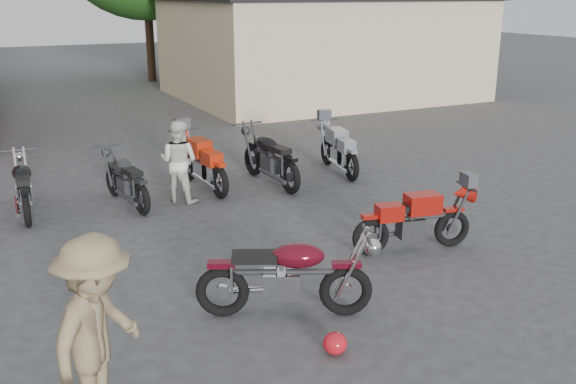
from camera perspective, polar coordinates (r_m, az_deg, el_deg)
name	(u,v)px	position (r m, az deg, el deg)	size (l,w,h in m)	color
ground	(311,311)	(7.98, 2.06, -10.49)	(90.00, 90.00, 0.00)	#37373A
stucco_building	(319,48)	(24.38, 2.80, 12.63)	(10.00, 8.00, 3.50)	#C3B28B
vintage_motorcycle	(288,271)	(7.61, -0.03, -7.01)	(2.03, 0.67, 1.18)	#4F0917
sportbike	(415,217)	(9.72, 11.24, -2.22)	(1.83, 0.60, 1.06)	#AA150E
helmet	(335,343)	(7.08, 4.20, -13.27)	(0.27, 0.27, 0.25)	red
person_light	(179,162)	(11.93, -9.68, 2.68)	(0.74, 0.58, 1.53)	silver
person_tan	(98,335)	(5.87, -16.55, -12.09)	(1.17, 0.68, 1.82)	#887554
row_bike_2	(23,184)	(12.05, -22.49, 0.66)	(1.88, 0.62, 1.09)	black
row_bike_3	(125,176)	(11.99, -14.27, 1.36)	(1.86, 0.61, 1.08)	#242426
row_bike_4	(202,160)	(12.71, -7.65, 2.85)	(2.01, 0.66, 1.17)	red
row_bike_5	(270,154)	(12.92, -1.64, 3.36)	(2.11, 0.70, 1.22)	black
row_bike_6	(338,147)	(13.82, 4.51, 4.02)	(1.93, 0.64, 1.12)	gray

